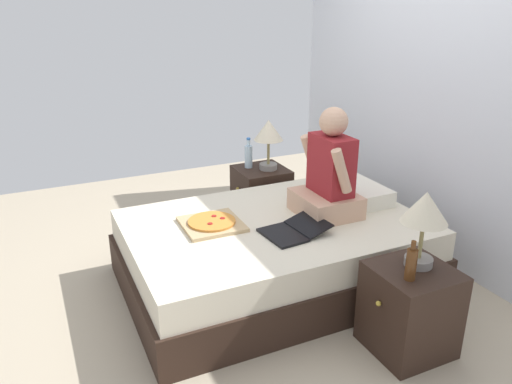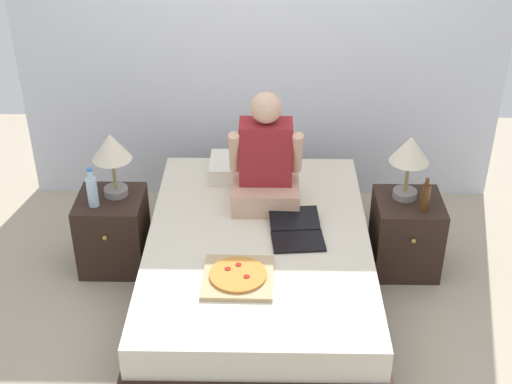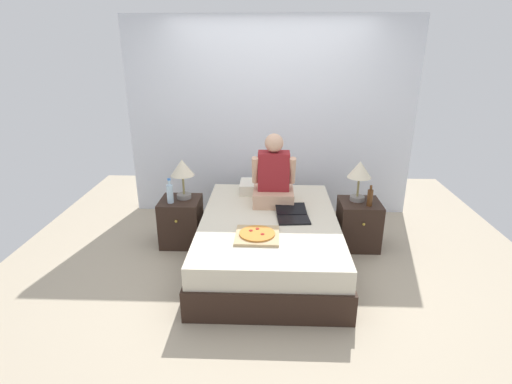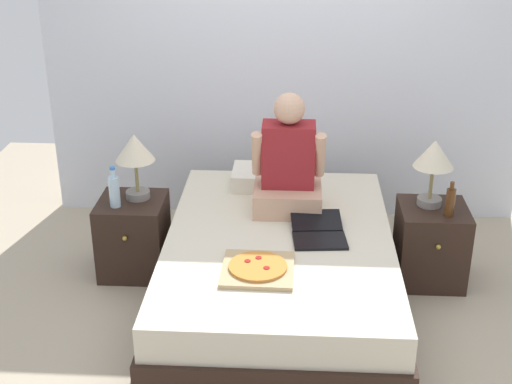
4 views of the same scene
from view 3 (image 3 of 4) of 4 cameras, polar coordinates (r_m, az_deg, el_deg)
ground_plane at (r=4.31m, az=1.77°, el=-9.71°), size 5.64×5.64×0.00m
wall_back at (r=5.21m, az=2.04°, el=10.35°), size 3.64×0.12×2.50m
bed at (r=4.19m, az=1.81°, el=-6.83°), size 1.42×2.10×0.49m
nightstand_left at (r=4.63m, az=-10.67°, el=-4.14°), size 0.44×0.47×0.53m
lamp_on_left_nightstand at (r=4.46m, az=-10.52°, el=3.06°), size 0.26×0.26×0.45m
water_bottle at (r=4.42m, az=-12.24°, el=-0.15°), size 0.07×0.07×0.28m
nightstand_right at (r=4.63m, az=14.37°, el=-4.45°), size 0.44×0.47×0.53m
lamp_on_right_nightstand at (r=4.46m, az=14.53°, el=2.74°), size 0.26×0.26×0.45m
beer_bottle at (r=4.42m, az=15.92°, el=-0.73°), size 0.06×0.06×0.23m
pillow at (r=4.77m, az=0.80°, el=0.75°), size 0.52×0.34×0.12m
person_seated at (r=4.36m, az=2.47°, el=1.94°), size 0.47×0.40×0.78m
laptop at (r=4.08m, az=5.21°, el=-3.46°), size 0.35×0.44×0.07m
pizza_box at (r=3.69m, az=0.10°, el=-6.15°), size 0.41×0.41×0.04m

